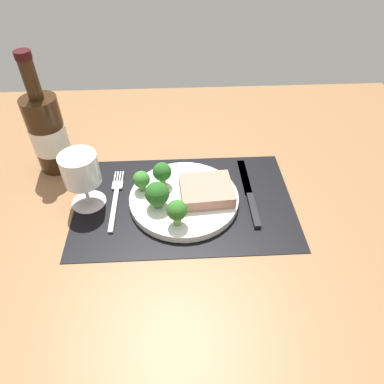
{
  "coord_description": "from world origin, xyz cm",
  "views": [
    {
      "loc": [
        -1.24,
        -56.13,
        54.76
      ],
      "look_at": [
        1.8,
        1.14,
        1.9
      ],
      "focal_mm": 33.13,
      "sensor_mm": 36.0,
      "label": 1
    }
  ],
  "objects": [
    {
      "name": "wine_glass",
      "position": [
        -21.01,
        1.05,
        8.56
      ],
      "size": [
        7.71,
        7.71,
        12.76
      ],
      "color": "silver",
      "rests_on": "ground_plane"
    },
    {
      "name": "fork",
      "position": [
        -15.19,
        1.42,
        0.55
      ],
      "size": [
        2.4,
        19.2,
        0.5
      ],
      "rotation": [
        0.0,
        0.0,
        -0.05
      ],
      "color": "silver",
      "rests_on": "placemat"
    },
    {
      "name": "plate",
      "position": [
        0.0,
        0.0,
        1.1
      ],
      "size": [
        23.84,
        23.84,
        1.6
      ],
      "primitive_type": "cylinder",
      "color": "white",
      "rests_on": "placemat"
    },
    {
      "name": "broccoli_near_fork",
      "position": [
        -9.12,
        2.59,
        4.67
      ],
      "size": [
        3.72,
        3.72,
        4.78
      ],
      "color": "#5B8942",
      "rests_on": "plate"
    },
    {
      "name": "broccoli_back_left",
      "position": [
        -4.59,
        4.0,
        5.5
      ],
      "size": [
        4.18,
        4.18,
        5.81
      ],
      "color": "#6B994C",
      "rests_on": "plate"
    },
    {
      "name": "broccoli_front_edge",
      "position": [
        -1.63,
        -8.03,
        5.51
      ],
      "size": [
        4.11,
        4.11,
        5.86
      ],
      "color": "#6B994C",
      "rests_on": "plate"
    },
    {
      "name": "broccoli_center",
      "position": [
        -5.56,
        -2.71,
        5.24
      ],
      "size": [
        5.06,
        5.06,
        5.96
      ],
      "color": "#5B8942",
      "rests_on": "plate"
    },
    {
      "name": "wine_bottle",
      "position": [
        -30.66,
        14.53,
        9.77
      ],
      "size": [
        8.15,
        8.15,
        28.46
      ],
      "color": "#331E0F",
      "rests_on": "ground_plane"
    },
    {
      "name": "placemat",
      "position": [
        0.0,
        0.0,
        0.15
      ],
      "size": [
        47.68,
        30.93,
        0.3
      ],
      "primitive_type": "cube",
      "color": "black",
      "rests_on": "ground_plane"
    },
    {
      "name": "knife",
      "position": [
        14.73,
        0.53,
        0.6
      ],
      "size": [
        1.8,
        23.0,
        0.8
      ],
      "rotation": [
        0.0,
        0.0,
        -0.04
      ],
      "color": "black",
      "rests_on": "placemat"
    },
    {
      "name": "steak",
      "position": [
        4.83,
        -0.13,
        3.25
      ],
      "size": [
        11.75,
        10.48,
        2.7
      ],
      "primitive_type": "cube",
      "rotation": [
        0.0,
        0.0,
        0.07
      ],
      "color": "tan",
      "rests_on": "plate"
    },
    {
      "name": "ground_plane",
      "position": [
        0.0,
        0.0,
        -1.5
      ],
      "size": [
        140.0,
        110.0,
        3.0
      ],
      "primitive_type": "cube",
      "color": "brown"
    }
  ]
}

